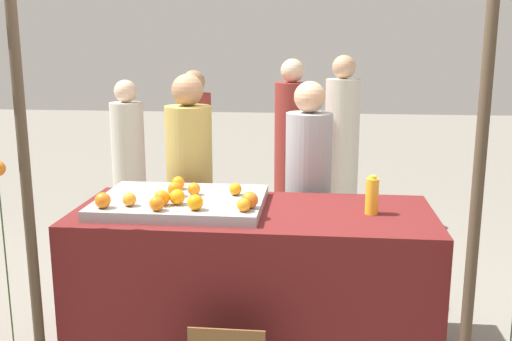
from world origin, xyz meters
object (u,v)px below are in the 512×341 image
at_px(vendor_left, 190,197).
at_px(vendor_right, 308,203).
at_px(orange_1, 157,204).
at_px(juice_bottle, 372,196).
at_px(orange_0, 175,189).
at_px(stall_counter, 253,279).

bearing_deg(vendor_left, vendor_right, -0.03).
height_order(orange_1, juice_bottle, juice_bottle).
height_order(orange_0, vendor_right, vendor_right).
relative_size(orange_1, vendor_left, 0.05).
relative_size(stall_counter, juice_bottle, 9.36).
relative_size(orange_0, orange_1, 1.12).
bearing_deg(juice_bottle, orange_1, -166.95).
xyz_separation_m(orange_1, juice_bottle, (1.16, 0.27, 0.00)).
bearing_deg(vendor_right, vendor_left, 179.97).
distance_m(stall_counter, vendor_left, 0.90).
distance_m(stall_counter, vendor_right, 0.78).
distance_m(juice_bottle, vendor_left, 1.38).
relative_size(stall_counter, orange_1, 26.05).
distance_m(vendor_left, vendor_right, 0.82).
relative_size(juice_bottle, vendor_right, 0.14).
relative_size(orange_1, vendor_right, 0.05).
height_order(stall_counter, vendor_right, vendor_right).
bearing_deg(juice_bottle, orange_0, 178.42).
relative_size(stall_counter, vendor_left, 1.29).
bearing_deg(vendor_right, orange_0, -140.36).
xyz_separation_m(stall_counter, orange_0, (-0.46, 0.03, 0.53)).
bearing_deg(orange_1, stall_counter, 29.30).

